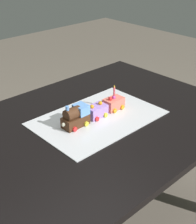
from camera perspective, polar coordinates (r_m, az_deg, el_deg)
The scene contains 6 objects.
dining_table at distance 1.60m, azimuth -0.45°, elevation -4.85°, with size 1.40×1.00×0.74m.
cake_board at distance 1.57m, azimuth 0.00°, elevation -1.03°, with size 0.60×0.40×0.00m, color silver.
cake_locomotive at distance 1.48m, azimuth -3.93°, elevation -0.81°, with size 0.14×0.08×0.12m.
cake_car_caboose_lavender at distance 1.56m, azimuth -0.27°, elevation 0.19°, with size 0.10×0.08×0.07m.
cake_car_hopper_coral at distance 1.64m, azimuth 2.74°, elevation 1.52°, with size 0.10×0.08×0.07m.
birthday_candle at distance 1.61m, azimuth 2.85°, elevation 3.80°, with size 0.01×0.01×0.06m.
Camera 1 is at (-0.91, -0.98, 1.51)m, focal length 52.27 mm.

